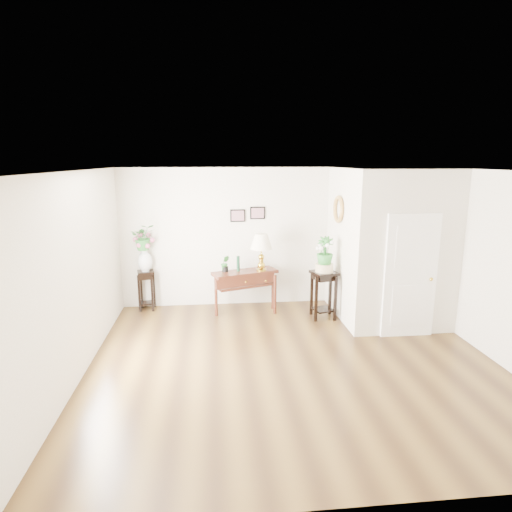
{
  "coord_description": "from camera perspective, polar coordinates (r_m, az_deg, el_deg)",
  "views": [
    {
      "loc": [
        -1.15,
        -5.78,
        2.94
      ],
      "look_at": [
        -0.43,
        1.3,
        1.34
      ],
      "focal_mm": 30.0,
      "sensor_mm": 36.0,
      "label": 1
    }
  ],
  "objects": [
    {
      "name": "porcelain_vase",
      "position": [
        8.67,
        -14.6,
        -0.51
      ],
      "size": [
        0.31,
        0.31,
        0.48
      ],
      "primitive_type": null,
      "rotation": [
        0.0,
        0.0,
        -0.11
      ],
      "color": "silver",
      "rests_on": "plant_stand_a"
    },
    {
      "name": "plant_stand_a",
      "position": [
        8.83,
        -14.37,
        -4.45
      ],
      "size": [
        0.37,
        0.37,
        0.8
      ],
      "primitive_type": "cube",
      "rotation": [
        0.0,
        0.0,
        0.21
      ],
      "color": "black",
      "rests_on": "floor"
    },
    {
      "name": "door",
      "position": [
        7.56,
        19.89,
        -2.57
      ],
      "size": [
        0.9,
        0.05,
        2.1
      ],
      "primitive_type": "cube",
      "color": "white",
      "rests_on": "floor"
    },
    {
      "name": "wall_ornament",
      "position": [
        8.07,
        10.91,
        6.13
      ],
      "size": [
        0.07,
        0.51,
        0.51
      ],
      "primitive_type": "torus",
      "rotation": [
        0.0,
        1.57,
        0.0
      ],
      "color": "#D29649",
      "rests_on": "partition"
    },
    {
      "name": "potted_plant",
      "position": [
        8.22,
        -4.14,
        -1.07
      ],
      "size": [
        0.17,
        0.13,
        0.3
      ],
      "primitive_type": "imported",
      "rotation": [
        0.0,
        0.0,
        0.02
      ],
      "color": "#2B7A2E",
      "rests_on": "console_table"
    },
    {
      "name": "art_print_right",
      "position": [
        8.62,
        0.21,
        5.76
      ],
      "size": [
        0.3,
        0.02,
        0.25
      ],
      "primitive_type": "cube",
      "color": "black",
      "rests_on": "wall_back"
    },
    {
      "name": "plant_stand_b",
      "position": [
        8.21,
        8.97,
        -5.12
      ],
      "size": [
        0.52,
        0.52,
        0.9
      ],
      "primitive_type": "cube",
      "rotation": [
        0.0,
        0.0,
        0.27
      ],
      "color": "black",
      "rests_on": "floor"
    },
    {
      "name": "table_lamp",
      "position": [
        8.22,
        0.71,
        0.4
      ],
      "size": [
        0.53,
        0.53,
        0.74
      ],
      "primitive_type": "cube",
      "rotation": [
        0.0,
        0.0,
        -0.31
      ],
      "color": "gold",
      "rests_on": "console_table"
    },
    {
      "name": "art_print_left",
      "position": [
        8.59,
        -2.46,
        5.4
      ],
      "size": [
        0.3,
        0.02,
        0.25
      ],
      "primitive_type": "cube",
      "color": "black",
      "rests_on": "wall_back"
    },
    {
      "name": "wall_front",
      "position": [
        3.59,
        13.88,
        -13.14
      ],
      "size": [
        6.0,
        0.02,
        2.8
      ],
      "primitive_type": "cube",
      "color": "white",
      "rests_on": "ground"
    },
    {
      "name": "ceiling",
      "position": [
        5.89,
        5.54,
        11.27
      ],
      "size": [
        6.0,
        5.5,
        0.02
      ],
      "primitive_type": "cube",
      "color": "white",
      "rests_on": "ground"
    },
    {
      "name": "partition",
      "position": [
        8.37,
        17.15,
        1.52
      ],
      "size": [
        1.8,
        1.95,
        2.8
      ],
      "primitive_type": "cube",
      "color": "white",
      "rests_on": "floor"
    },
    {
      "name": "wall_right",
      "position": [
        7.28,
        29.12,
        -1.15
      ],
      "size": [
        0.02,
        5.5,
        2.8
      ],
      "primitive_type": "cube",
      "color": "white",
      "rests_on": "ground"
    },
    {
      "name": "ceramic_bowl",
      "position": [
        8.06,
        9.1,
        -1.52
      ],
      "size": [
        0.34,
        0.34,
        0.15
      ],
      "primitive_type": "cylinder",
      "rotation": [
        0.0,
        0.0,
        -0.01
      ],
      "color": "beige",
      "rests_on": "plant_stand_b"
    },
    {
      "name": "lily_arrangement",
      "position": [
        8.59,
        -14.76,
        2.3
      ],
      "size": [
        0.54,
        0.49,
        0.51
      ],
      "primitive_type": "imported",
      "rotation": [
        0.0,
        0.0,
        0.22
      ],
      "color": "#2B7A2E",
      "rests_on": "porcelain_vase"
    },
    {
      "name": "console_table",
      "position": [
        8.39,
        -1.46,
        -4.78
      ],
      "size": [
        1.33,
        0.82,
        0.84
      ],
      "primitive_type": "cube",
      "rotation": [
        0.0,
        0.0,
        0.34
      ],
      "color": "black",
      "rests_on": "floor"
    },
    {
      "name": "floor",
      "position": [
        6.59,
        5.01,
        -13.88
      ],
      "size": [
        6.0,
        5.5,
        0.02
      ],
      "primitive_type": "cube",
      "color": "brown",
      "rests_on": "ground"
    },
    {
      "name": "wall_back",
      "position": [
        8.74,
        1.82,
        2.54
      ],
      "size": [
        6.0,
        0.02,
        2.8
      ],
      "primitive_type": "cube",
      "color": "white",
      "rests_on": "ground"
    },
    {
      "name": "narcissus",
      "position": [
        7.99,
        9.17,
        0.64
      ],
      "size": [
        0.37,
        0.37,
        0.54
      ],
      "primitive_type": "imported",
      "rotation": [
        0.0,
        0.0,
        -0.28
      ],
      "color": "#2B7A2E",
      "rests_on": "ceramic_bowl"
    },
    {
      "name": "green_vase",
      "position": [
        8.23,
        -2.4,
        -0.89
      ],
      "size": [
        0.07,
        0.07,
        0.3
      ],
      "primitive_type": "cylinder",
      "rotation": [
        0.0,
        0.0,
        -0.2
      ],
      "color": "#12331F",
      "rests_on": "console_table"
    },
    {
      "name": "wall_left",
      "position": [
        6.26,
        -22.83,
        -2.57
      ],
      "size": [
        0.02,
        5.5,
        2.8
      ],
      "primitive_type": "cube",
      "color": "white",
      "rests_on": "ground"
    }
  ]
}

